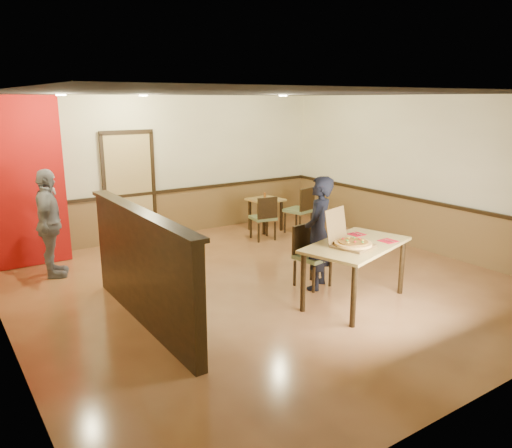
{
  "coord_description": "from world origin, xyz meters",
  "views": [
    {
      "loc": [
        -4.08,
        -5.76,
        2.73
      ],
      "look_at": [
        -0.19,
        0.0,
        0.98
      ],
      "focal_mm": 35.0,
      "sensor_mm": 36.0,
      "label": 1
    }
  ],
  "objects_px": {
    "diner_chair": "(310,253)",
    "condiment": "(265,196)",
    "side_table": "(266,207)",
    "passerby": "(49,224)",
    "side_chair_left": "(264,216)",
    "main_table": "(356,251)",
    "side_chair_right": "(301,208)",
    "pizza_box": "(350,242)",
    "diner": "(318,233)"
  },
  "relations": [
    {
      "from": "main_table",
      "to": "diner",
      "type": "xyz_separation_m",
      "value": [
        -0.05,
        0.71,
        0.1
      ]
    },
    {
      "from": "side_table",
      "to": "passerby",
      "type": "height_order",
      "value": "passerby"
    },
    {
      "from": "diner_chair",
      "to": "side_chair_right",
      "type": "height_order",
      "value": "side_chair_right"
    },
    {
      "from": "diner_chair",
      "to": "side_chair_left",
      "type": "bearing_deg",
      "value": 61.75
    },
    {
      "from": "diner_chair",
      "to": "side_chair_right",
      "type": "distance_m",
      "value": 2.99
    },
    {
      "from": "side_chair_left",
      "to": "passerby",
      "type": "height_order",
      "value": "passerby"
    },
    {
      "from": "diner",
      "to": "condiment",
      "type": "height_order",
      "value": "diner"
    },
    {
      "from": "side_chair_left",
      "to": "pizza_box",
      "type": "bearing_deg",
      "value": 82.74
    },
    {
      "from": "main_table",
      "to": "side_chair_right",
      "type": "height_order",
      "value": "side_chair_right"
    },
    {
      "from": "condiment",
      "to": "pizza_box",
      "type": "bearing_deg",
      "value": -109.48
    },
    {
      "from": "side_chair_left",
      "to": "condiment",
      "type": "relative_size",
      "value": 6.56
    },
    {
      "from": "diner_chair",
      "to": "condiment",
      "type": "height_order",
      "value": "diner_chair"
    },
    {
      "from": "diner_chair",
      "to": "side_chair_left",
      "type": "height_order",
      "value": "diner_chair"
    },
    {
      "from": "side_table",
      "to": "main_table",
      "type": "bearing_deg",
      "value": -107.64
    },
    {
      "from": "side_chair_right",
      "to": "pizza_box",
      "type": "xyz_separation_m",
      "value": [
        -1.87,
        -3.3,
        0.37
      ]
    },
    {
      "from": "main_table",
      "to": "side_chair_right",
      "type": "bearing_deg",
      "value": 45.84
    },
    {
      "from": "diner_chair",
      "to": "condiment",
      "type": "bearing_deg",
      "value": 58.06
    },
    {
      "from": "side_chair_right",
      "to": "diner",
      "type": "height_order",
      "value": "diner"
    },
    {
      "from": "main_table",
      "to": "diner",
      "type": "bearing_deg",
      "value": 77.81
    },
    {
      "from": "main_table",
      "to": "passerby",
      "type": "xyz_separation_m",
      "value": [
        -3.18,
        3.4,
        0.12
      ]
    },
    {
      "from": "side_chair_right",
      "to": "diner",
      "type": "distance_m",
      "value": 3.1
    },
    {
      "from": "passerby",
      "to": "diner_chair",
      "type": "bearing_deg",
      "value": -111.03
    },
    {
      "from": "side_chair_left",
      "to": "side_chair_right",
      "type": "distance_m",
      "value": 0.93
    },
    {
      "from": "diner_chair",
      "to": "side_chair_right",
      "type": "bearing_deg",
      "value": 44.71
    },
    {
      "from": "side_chair_right",
      "to": "diner",
      "type": "xyz_separation_m",
      "value": [
        -1.75,
        -2.54,
        0.3
      ]
    },
    {
      "from": "side_chair_left",
      "to": "pizza_box",
      "type": "distance_m",
      "value": 3.46
    },
    {
      "from": "side_table",
      "to": "pizza_box",
      "type": "distance_m",
      "value": 4.18
    },
    {
      "from": "diner",
      "to": "passerby",
      "type": "xyz_separation_m",
      "value": [
        -3.13,
        2.69,
        0.02
      ]
    },
    {
      "from": "diner",
      "to": "pizza_box",
      "type": "distance_m",
      "value": 0.77
    },
    {
      "from": "pizza_box",
      "to": "side_table",
      "type": "bearing_deg",
      "value": 55.14
    },
    {
      "from": "side_chair_left",
      "to": "side_table",
      "type": "height_order",
      "value": "side_chair_left"
    },
    {
      "from": "main_table",
      "to": "condiment",
      "type": "xyz_separation_m",
      "value": [
        1.22,
        3.87,
        0.02
      ]
    },
    {
      "from": "side_chair_left",
      "to": "side_chair_right",
      "type": "relative_size",
      "value": 0.91
    },
    {
      "from": "diner",
      "to": "side_chair_left",
      "type": "bearing_deg",
      "value": -143.42
    },
    {
      "from": "main_table",
      "to": "pizza_box",
      "type": "height_order",
      "value": "pizza_box"
    },
    {
      "from": "side_chair_right",
      "to": "side_table",
      "type": "height_order",
      "value": "side_chair_right"
    },
    {
      "from": "side_chair_left",
      "to": "pizza_box",
      "type": "relative_size",
      "value": 1.38
    },
    {
      "from": "main_table",
      "to": "side_chair_left",
      "type": "xyz_separation_m",
      "value": [
        0.77,
        3.25,
        -0.25
      ]
    },
    {
      "from": "side_chair_right",
      "to": "side_chair_left",
      "type": "bearing_deg",
      "value": -14.34
    },
    {
      "from": "condiment",
      "to": "side_chair_left",
      "type": "bearing_deg",
      "value": -125.69
    },
    {
      "from": "side_chair_left",
      "to": "diner",
      "type": "relative_size",
      "value": 0.53
    },
    {
      "from": "diner_chair",
      "to": "side_table",
      "type": "height_order",
      "value": "diner_chair"
    },
    {
      "from": "diner_chair",
      "to": "pizza_box",
      "type": "bearing_deg",
      "value": -103.91
    },
    {
      "from": "diner_chair",
      "to": "pizza_box",
      "type": "relative_size",
      "value": 1.44
    },
    {
      "from": "side_table",
      "to": "condiment",
      "type": "bearing_deg",
      "value": 142.25
    },
    {
      "from": "diner_chair",
      "to": "pizza_box",
      "type": "xyz_separation_m",
      "value": [
        -0.08,
        -0.9,
        0.4
      ]
    },
    {
      "from": "side_table",
      "to": "pizza_box",
      "type": "height_order",
      "value": "pizza_box"
    },
    {
      "from": "passerby",
      "to": "main_table",
      "type": "bearing_deg",
      "value": -118.46
    },
    {
      "from": "main_table",
      "to": "condiment",
      "type": "relative_size",
      "value": 13.07
    },
    {
      "from": "main_table",
      "to": "passerby",
      "type": "relative_size",
      "value": 1.03
    }
  ]
}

